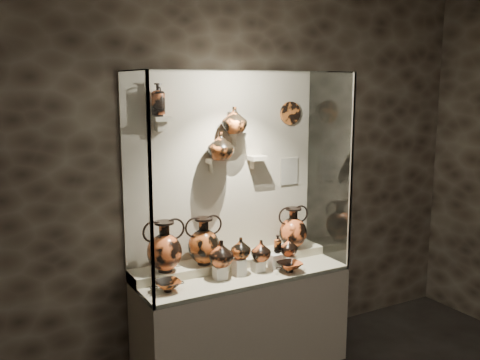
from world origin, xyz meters
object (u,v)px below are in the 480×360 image
object	(u,v)px
lekythos_tall	(158,98)
kylix_right	(290,266)
ovoid_vase_b	(234,120)
lekythos_small	(277,243)
ovoid_vase_a	(221,146)
amphora_right	(293,228)
jug_c	(261,250)
amphora_left	(165,246)
jug_e	(289,246)
jug_a	(221,253)
jug_b	(241,248)
amphora_mid	(204,241)
kylix_left	(168,285)

from	to	relation	value
lekythos_tall	kylix_right	bearing A→B (deg)	-24.32
ovoid_vase_b	kylix_right	bearing A→B (deg)	-59.92
lekythos_small	ovoid_vase_b	bearing A→B (deg)	151.45
lekythos_small	ovoid_vase_a	xyz separation A→B (m)	(-0.40, 0.22, 0.79)
amphora_right	ovoid_vase_b	distance (m)	1.09
jug_c	ovoid_vase_b	size ratio (longest dim) A/B	0.79
amphora_left	jug_e	world-z (taller)	amphora_left
amphora_left	lekythos_small	bearing A→B (deg)	-27.64
kylix_right	lekythos_tall	distance (m)	1.66
jug_e	jug_a	bearing A→B (deg)	177.25
jug_b	ovoid_vase_b	distance (m)	1.01
amphora_right	lekythos_small	size ratio (longest dim) A/B	2.16
amphora_mid	ovoid_vase_b	xyz separation A→B (m)	(0.30, 0.05, 0.93)
amphora_left	ovoid_vase_a	distance (m)	0.89
amphora_left	amphora_right	distance (m)	1.18
amphora_mid	ovoid_vase_a	world-z (taller)	ovoid_vase_a
amphora_mid	jug_c	bearing A→B (deg)	-50.71
jug_a	ovoid_vase_a	distance (m)	0.84
jug_c	kylix_right	distance (m)	0.26
ovoid_vase_a	amphora_right	bearing A→B (deg)	6.03
amphora_mid	amphora_right	distance (m)	0.86
jug_a	jug_b	bearing A→B (deg)	10.23
amphora_left	ovoid_vase_b	size ratio (longest dim) A/B	1.85
jug_c	ovoid_vase_b	distance (m)	1.06
ovoid_vase_b	jug_b	bearing A→B (deg)	-114.82
amphora_left	amphora_mid	distance (m)	0.33
jug_c	lekythos_small	bearing A→B (deg)	-9.87
amphora_mid	jug_b	world-z (taller)	amphora_mid
jug_a	lekythos_tall	size ratio (longest dim) A/B	0.72
jug_a	kylix_right	xyz separation A→B (m)	(0.54, -0.14, -0.15)
jug_c	kylix_left	xyz separation A→B (m)	(-0.81, -0.03, -0.13)
jug_c	kylix_left	size ratio (longest dim) A/B	0.69
kylix_left	lekythos_small	bearing A→B (deg)	25.54
jug_a	jug_e	distance (m)	0.63
jug_b	jug_e	bearing A→B (deg)	19.27
amphora_left	jug_e	distance (m)	1.04
ovoid_vase_a	ovoid_vase_b	size ratio (longest dim) A/B	1.03
amphora_mid	jug_c	xyz separation A→B (m)	(0.41, -0.20, -0.09)
kylix_right	amphora_right	bearing A→B (deg)	76.41
ovoid_vase_a	lekythos_tall	bearing A→B (deg)	-176.46
amphora_mid	amphora_right	xyz separation A→B (m)	(0.86, 0.01, -0.01)
amphora_mid	kylix_right	bearing A→B (deg)	-53.11
amphora_left	ovoid_vase_b	xyz separation A→B (m)	(0.63, 0.06, 0.93)
jug_b	amphora_left	bearing A→B (deg)	-177.21
amphora_left	lekythos_small	world-z (taller)	amphora_left
kylix_right	ovoid_vase_b	xyz separation A→B (m)	(-0.29, 0.37, 1.14)
amphora_left	jug_c	size ratio (longest dim) A/B	2.35
amphora_left	lekythos_tall	world-z (taller)	lekythos_tall
amphora_mid	amphora_right	bearing A→B (deg)	-24.13
amphora_mid	lekythos_tall	world-z (taller)	lekythos_tall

